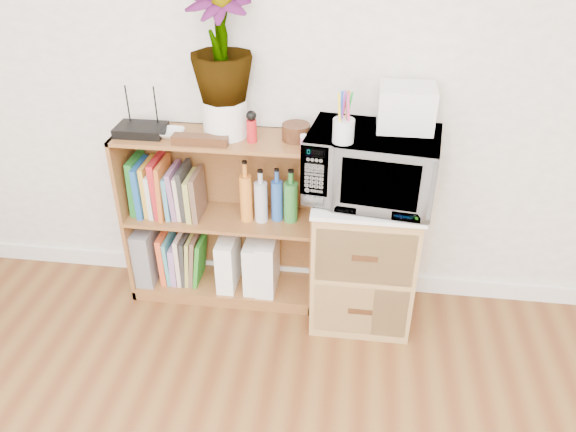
# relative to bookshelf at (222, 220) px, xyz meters

# --- Properties ---
(skirting_board) EXTENTS (4.00, 0.02, 0.10)m
(skirting_board) POSITION_rel_bookshelf_xyz_m (0.35, 0.14, -0.42)
(skirting_board) COLOR white
(skirting_board) RESTS_ON ground
(bookshelf) EXTENTS (1.00, 0.30, 0.95)m
(bookshelf) POSITION_rel_bookshelf_xyz_m (0.00, 0.00, 0.00)
(bookshelf) COLOR brown
(bookshelf) RESTS_ON ground
(wicker_unit) EXTENTS (0.50, 0.45, 0.70)m
(wicker_unit) POSITION_rel_bookshelf_xyz_m (0.75, -0.08, -0.12)
(wicker_unit) COLOR #9E7542
(wicker_unit) RESTS_ON ground
(microwave) EXTENTS (0.63, 0.47, 0.32)m
(microwave) POSITION_rel_bookshelf_xyz_m (0.75, -0.08, 0.41)
(microwave) COLOR silver
(microwave) RESTS_ON wicker_unit
(pen_cup) EXTENTS (0.09, 0.09, 0.10)m
(pen_cup) POSITION_rel_bookshelf_xyz_m (0.62, -0.20, 0.62)
(pen_cup) COLOR silver
(pen_cup) RESTS_ON microwave
(small_appliance) EXTENTS (0.25, 0.21, 0.20)m
(small_appliance) POSITION_rel_bookshelf_xyz_m (0.88, -0.01, 0.67)
(small_appliance) COLOR silver
(small_appliance) RESTS_ON microwave
(router) EXTENTS (0.24, 0.16, 0.04)m
(router) POSITION_rel_bookshelf_xyz_m (-0.36, -0.02, 0.50)
(router) COLOR black
(router) RESTS_ON bookshelf
(white_bowl) EXTENTS (0.13, 0.13, 0.03)m
(white_bowl) POSITION_rel_bookshelf_xyz_m (-0.21, -0.03, 0.49)
(white_bowl) COLOR silver
(white_bowl) RESTS_ON bookshelf
(plant_pot) EXTENTS (0.21, 0.21, 0.18)m
(plant_pot) POSITION_rel_bookshelf_xyz_m (0.05, 0.02, 0.56)
(plant_pot) COLOR white
(plant_pot) RESTS_ON bookshelf
(potted_plant) EXTENTS (0.29, 0.29, 0.53)m
(potted_plant) POSITION_rel_bookshelf_xyz_m (0.05, 0.02, 0.92)
(potted_plant) COLOR #356B2B
(potted_plant) RESTS_ON plant_pot
(trinket_box) EXTENTS (0.26, 0.07, 0.04)m
(trinket_box) POSITION_rel_bookshelf_xyz_m (-0.05, -0.10, 0.50)
(trinket_box) COLOR #3D1E10
(trinket_box) RESTS_ON bookshelf
(kokeshi_doll) EXTENTS (0.05, 0.05, 0.11)m
(kokeshi_doll) POSITION_rel_bookshelf_xyz_m (0.19, -0.04, 0.53)
(kokeshi_doll) COLOR red
(kokeshi_doll) RESTS_ON bookshelf
(wooden_bowl) EXTENTS (0.13, 0.13, 0.08)m
(wooden_bowl) POSITION_rel_bookshelf_xyz_m (0.39, 0.01, 0.51)
(wooden_bowl) COLOR #34190E
(wooden_bowl) RESTS_ON bookshelf
(paint_jars) EXTENTS (0.11, 0.04, 0.06)m
(paint_jars) POSITION_rel_bookshelf_xyz_m (0.47, -0.09, 0.50)
(paint_jars) COLOR #DA798A
(paint_jars) RESTS_ON bookshelf
(file_box) EXTENTS (0.10, 0.26, 0.32)m
(file_box) POSITION_rel_bookshelf_xyz_m (-0.43, 0.00, -0.24)
(file_box) COLOR slate
(file_box) RESTS_ON bookshelf
(magazine_holder_left) EXTENTS (0.09, 0.24, 0.30)m
(magazine_holder_left) POSITION_rel_bookshelf_xyz_m (0.02, -0.01, -0.26)
(magazine_holder_left) COLOR white
(magazine_holder_left) RESTS_ON bookshelf
(magazine_holder_mid) EXTENTS (0.09, 0.23, 0.29)m
(magazine_holder_mid) POSITION_rel_bookshelf_xyz_m (0.17, -0.01, -0.26)
(magazine_holder_mid) COLOR white
(magazine_holder_mid) RESTS_ON bookshelf
(magazine_holder_right) EXTENTS (0.10, 0.25, 0.31)m
(magazine_holder_right) POSITION_rel_bookshelf_xyz_m (0.24, -0.01, -0.25)
(magazine_holder_right) COLOR white
(magazine_holder_right) RESTS_ON bookshelf
(cookbooks) EXTENTS (0.37, 0.20, 0.31)m
(cookbooks) POSITION_rel_bookshelf_xyz_m (-0.29, 0.00, 0.16)
(cookbooks) COLOR #1E7127
(cookbooks) RESTS_ON bookshelf
(liquor_bottles) EXTENTS (0.29, 0.07, 0.32)m
(liquor_bottles) POSITION_rel_bookshelf_xyz_m (0.25, 0.00, 0.17)
(liquor_bottles) COLOR orange
(liquor_bottles) RESTS_ON bookshelf
(lower_books) EXTENTS (0.24, 0.19, 0.30)m
(lower_books) POSITION_rel_bookshelf_xyz_m (-0.24, 0.00, -0.27)
(lower_books) COLOR #E85129
(lower_books) RESTS_ON bookshelf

